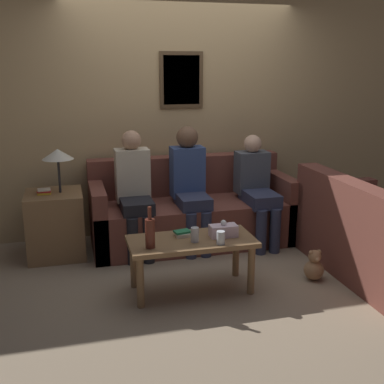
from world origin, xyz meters
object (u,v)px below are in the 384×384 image
person_right (257,186)px  couch_side (376,242)px  drinking_glass (221,238)px  person_middle (190,182)px  couch_main (191,213)px  teddy_bear (314,267)px  wine_bottle (150,232)px  coffee_table (191,247)px  person_left (134,188)px

person_right → couch_side: bearing=-55.8°
drinking_glass → couch_side: bearing=1.9°
drinking_glass → person_middle: 1.20m
couch_side → person_right: (-0.73, 1.07, 0.31)m
couch_main → couch_side: 1.88m
person_middle → teddy_bear: 1.50m
couch_main → wine_bottle: couch_main is taller
couch_main → couch_side: (1.39, -1.27, 0.00)m
wine_bottle → person_right: bearing=38.5°
person_middle → wine_bottle: bearing=-118.9°
coffee_table → person_right: (0.96, 0.95, 0.24)m
coffee_table → drinking_glass: size_ratio=9.63×
drinking_glass → person_left: bearing=114.0°
couch_side → person_middle: (-1.44, 1.14, 0.37)m
coffee_table → drinking_glass: drinking_glass is taller
couch_side → wine_bottle: couch_side is taller
person_middle → couch_main: bearing=70.6°
couch_main → wine_bottle: 1.45m
couch_main → coffee_table: (-0.30, -1.15, 0.07)m
drinking_glass → person_middle: bearing=87.3°
coffee_table → drinking_glass: 0.29m
wine_bottle → teddy_bear: 1.55m
wine_bottle → couch_side: bearing=-0.5°
drinking_glass → couch_main: bearing=85.6°
wine_bottle → person_left: 1.11m
drinking_glass → person_right: bearing=55.8°
coffee_table → person_left: person_left is taller
person_left → teddy_bear: size_ratio=4.42×
couch_side → teddy_bear: size_ratio=6.07×
teddy_bear → person_left: bearing=143.1°
teddy_bear → couch_side: bearing=-4.5°
wine_bottle → person_middle: 1.28m
wine_bottle → drinking_glass: wine_bottle is taller
person_right → person_left: bearing=177.7°
person_left → drinking_glass: bearing=-66.0°
person_right → teddy_bear: size_ratio=4.11×
couch_side → coffee_table: 1.70m
drinking_glass → teddy_bear: 1.00m
couch_main → wine_bottle: (-0.66, -1.25, 0.27)m
person_left → teddy_bear: (1.44, -1.08, -0.55)m
person_middle → teddy_bear: bearing=-51.8°
coffee_table → couch_side: bearing=-4.1°
person_middle → person_right: (0.71, -0.06, -0.07)m
coffee_table → teddy_bear: (1.11, -0.07, -0.27)m
person_right → couch_main: bearing=163.1°
couch_main → person_middle: size_ratio=1.69×
wine_bottle → teddy_bear: wine_bottle is taller
couch_main → person_right: bearing=-16.9°
person_right → person_middle: bearing=174.8°
couch_main → drinking_glass: (-0.10, -1.32, 0.20)m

